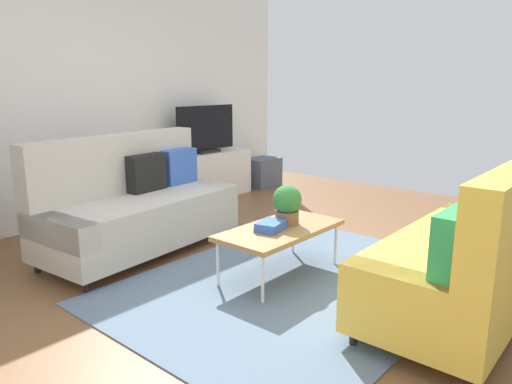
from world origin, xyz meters
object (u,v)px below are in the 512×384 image
at_px(storage_trunk, 262,172).
at_px(vase_0, 170,151).
at_px(couch_green, 472,256).
at_px(couch_beige, 137,205).
at_px(coffee_table, 280,231).
at_px(potted_plant, 287,204).
at_px(tv_console, 206,175).
at_px(tv, 206,130).
at_px(bottle_0, 186,151).
at_px(table_book_0, 271,228).

height_order(storage_trunk, vase_0, vase_0).
bearing_deg(couch_green, couch_beige, 102.79).
height_order(coffee_table, vase_0, vase_0).
height_order(coffee_table, storage_trunk, storage_trunk).
bearing_deg(vase_0, coffee_table, -110.47).
height_order(coffee_table, potted_plant, potted_plant).
bearing_deg(potted_plant, tv_console, 60.33).
height_order(tv, storage_trunk, tv).
bearing_deg(bottle_0, tv, 2.91).
xyz_separation_m(couch_beige, tv, (1.92, 1.06, 0.51)).
xyz_separation_m(tv, bottle_0, (-0.39, -0.02, -0.24)).
bearing_deg(table_book_0, potted_plant, 3.56).
bearing_deg(storage_trunk, tv_console, 174.81).
height_order(coffee_table, bottle_0, bottle_0).
relative_size(tv_console, storage_trunk, 2.69).
xyz_separation_m(storage_trunk, bottle_0, (-1.49, 0.06, 0.49)).
bearing_deg(storage_trunk, vase_0, 174.90).
relative_size(couch_green, tv, 1.91).
bearing_deg(potted_plant, table_book_0, -176.44).
height_order(couch_green, table_book_0, couch_green).
relative_size(tv, potted_plant, 3.01).
bearing_deg(tv, couch_green, -107.70).
relative_size(couch_green, vase_0, 11.62).
xyz_separation_m(coffee_table, table_book_0, (-0.11, 0.01, 0.05)).
distance_m(vase_0, bottle_0, 0.21).
relative_size(couch_green, tv_console, 1.36).
distance_m(couch_beige, couch_green, 2.92).
height_order(couch_green, vase_0, couch_green).
relative_size(coffee_table, table_book_0, 4.58).
height_order(couch_beige, table_book_0, couch_beige).
bearing_deg(tv, table_book_0, -123.68).
bearing_deg(vase_0, potted_plant, -108.20).
bearing_deg(tv, bottle_0, -177.09).
bearing_deg(couch_green, vase_0, 79.90).
distance_m(table_book_0, vase_0, 2.77).
bearing_deg(vase_0, tv, -6.88).
distance_m(couch_green, storage_trunk, 4.49).
height_order(couch_green, tv_console, couch_green).
xyz_separation_m(tv_console, table_book_0, (-1.65, -2.49, 0.12)).
bearing_deg(bottle_0, couch_green, -102.37).
bearing_deg(vase_0, bottle_0, -25.79).
bearing_deg(couch_green, bottle_0, 77.03).
bearing_deg(storage_trunk, tv, 175.84).
bearing_deg(potted_plant, bottle_0, 67.35).
height_order(couch_beige, bottle_0, couch_beige).
bearing_deg(storage_trunk, couch_green, -121.53).
distance_m(tv_console, vase_0, 0.71).
distance_m(coffee_table, vase_0, 2.74).
xyz_separation_m(potted_plant, vase_0, (0.83, 2.53, 0.13)).
height_order(coffee_table, tv_console, tv_console).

